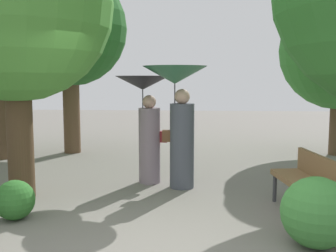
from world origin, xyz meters
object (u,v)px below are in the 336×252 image
Objects in this scene: park_bench at (310,180)px; person_right at (178,104)px; person_left at (146,112)px; tree_near_left at (69,18)px.

person_right is at bearing -134.01° from park_bench.
park_bench is (1.88, -1.34, -0.94)m from person_right.
person_left is at bearing 61.83° from person_right.
person_right is 4.71m from tree_near_left.
park_bench is at bearing -43.40° from tree_near_left.
person_right is at bearing -47.73° from tree_near_left.
person_right is at bearing -118.17° from person_left.
tree_near_left is (-2.29, 2.87, 2.12)m from person_left.
tree_near_left reaches higher than park_bench.
person_left reaches higher than park_bench.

